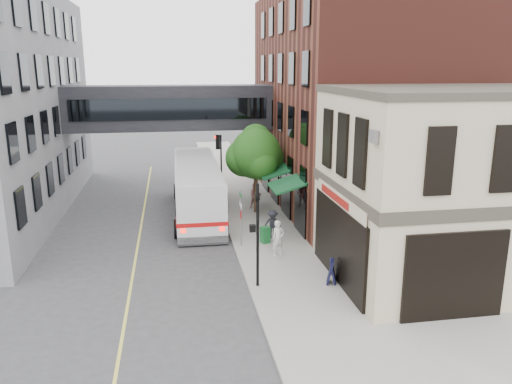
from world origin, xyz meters
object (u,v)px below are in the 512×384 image
object	(u,v)px
pedestrian_b	(255,196)
newspaper_box	(265,235)
pedestrian_a	(278,238)
sandwich_board	(332,271)
pedestrian_c	(273,224)
bus	(197,186)

from	to	relation	value
pedestrian_b	newspaper_box	size ratio (longest dim) A/B	1.96
pedestrian_a	newspaper_box	world-z (taller)	pedestrian_a
sandwich_board	pedestrian_a	bearing A→B (deg)	133.07
pedestrian_b	sandwich_board	distance (m)	12.20
pedestrian_c	sandwich_board	xyz separation A→B (m)	(1.35, -6.18, -0.25)
bus	pedestrian_a	bearing A→B (deg)	-67.08
pedestrian_a	sandwich_board	size ratio (longest dim) A/B	1.67
pedestrian_b	pedestrian_c	bearing A→B (deg)	-83.02
bus	pedestrian_c	world-z (taller)	bus
bus	pedestrian_a	xyz separation A→B (m)	(3.52, -8.32, -0.81)
bus	sandwich_board	size ratio (longest dim) A/B	11.52
pedestrian_a	pedestrian_c	xyz separation A→B (m)	(0.25, 2.60, -0.11)
pedestrian_b	sandwich_board	bearing A→B (deg)	-76.38
sandwich_board	pedestrian_b	bearing A→B (deg)	115.21
bus	newspaper_box	world-z (taller)	bus
bus	sandwich_board	xyz separation A→B (m)	(5.11, -11.91, -1.17)
pedestrian_a	pedestrian_b	world-z (taller)	pedestrian_a
pedestrian_a	sandwich_board	distance (m)	3.94
pedestrian_a	pedestrian_c	world-z (taller)	pedestrian_a
pedestrian_b	bus	bearing A→B (deg)	-169.18
pedestrian_a	newspaper_box	distance (m)	1.96
pedestrian_a	newspaper_box	bearing A→B (deg)	83.55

